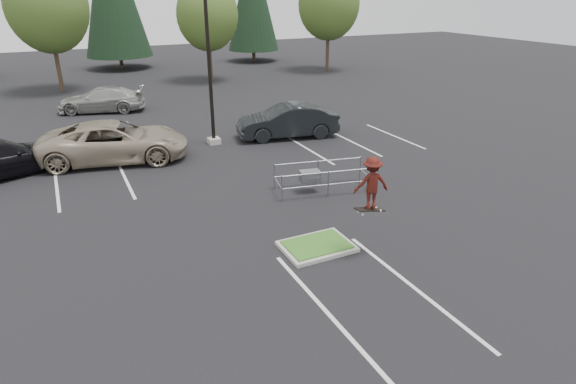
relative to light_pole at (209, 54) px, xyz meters
name	(u,v)px	position (x,y,z in m)	size (l,w,h in m)	color
ground	(317,248)	(-0.50, -12.00, -4.56)	(120.00, 120.00, 0.00)	black
grass_median	(317,246)	(-0.50, -12.00, -4.48)	(2.20, 1.60, 0.16)	#A39F98
stall_lines	(216,189)	(-1.85, -5.98, -4.56)	(22.62, 17.60, 0.01)	silver
light_pole	(209,54)	(0.00, 0.00, 0.00)	(0.70, 0.60, 10.12)	#A39F98
decid_b	(47,10)	(-6.51, 18.53, 1.48)	(5.89, 5.89, 9.64)	#38281C
decid_c	(207,17)	(5.49, 17.83, 0.69)	(5.12, 5.12, 8.38)	#38281C
decid_d	(329,6)	(17.49, 18.33, 1.35)	(5.76, 5.76, 9.43)	#38281C
cart_corral	(313,176)	(1.58, -7.91, -3.89)	(3.96, 2.08, 1.07)	gray
skateboarder	(372,183)	(0.70, -13.00, -2.20)	(1.14, 0.82, 1.78)	black
car_l_tan	(114,141)	(-5.00, -0.50, -3.63)	(3.08, 6.68, 1.86)	gray
car_r_charc	(287,121)	(4.00, -0.61, -3.67)	(1.89, 5.41, 1.78)	black
car_far_silver	(103,100)	(-4.34, 10.00, -3.77)	(2.21, 5.44, 1.58)	#A4A39F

